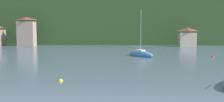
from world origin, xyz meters
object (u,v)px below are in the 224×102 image
shore_building_westcentral (27,32)px  shore_building_central (187,37)px  sailboat_far_1 (141,54)px  mooring_buoy_mid (61,81)px  mooring_buoy_near (213,57)px

shore_building_westcentral → shore_building_central: bearing=0.1°
shore_building_westcentral → sailboat_far_1: 48.63m
shore_building_central → sailboat_far_1: sailboat_far_1 is taller
shore_building_westcentral → mooring_buoy_mid: bearing=-64.1°
shore_building_westcentral → shore_building_central: shore_building_westcentral is taller
mooring_buoy_mid → shore_building_westcentral: bearing=115.9°
shore_building_westcentral → sailboat_far_1: size_ratio=1.02×
shore_building_westcentral → mooring_buoy_mid: size_ratio=21.73×
shore_building_central → mooring_buoy_mid: bearing=-114.8°
mooring_buoy_near → mooring_buoy_mid: mooring_buoy_near is taller
shore_building_westcentral → mooring_buoy_near: size_ratio=17.22×
mooring_buoy_near → mooring_buoy_mid: (-22.61, -23.05, 0.00)m
shore_building_central → mooring_buoy_mid: 62.08m
shore_building_westcentral → mooring_buoy_near: bearing=-33.6°
shore_building_westcentral → sailboat_far_1: (36.39, -31.97, -4.33)m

